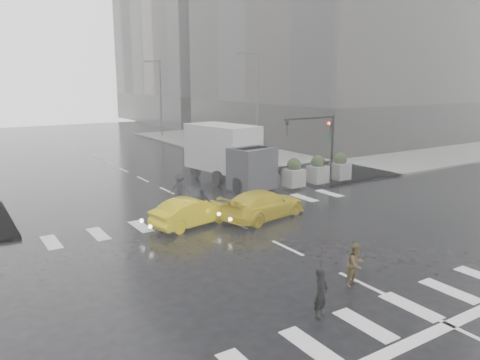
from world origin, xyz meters
TOP-DOWN VIEW (x-y plane):
  - ground at (0.00, 0.00)m, footprint 120.00×120.00m
  - sidewalk_ne at (19.50, 17.50)m, footprint 35.00×35.00m
  - building_ne_far at (29.00, 56.00)m, footprint 26.05×26.05m
  - road_markings at (0.00, 0.00)m, footprint 18.00×48.00m
  - traffic_signal_pole at (9.01, 8.01)m, footprint 4.45×0.42m
  - street_lamp_near at (10.87, 18.00)m, footprint 2.15×0.22m
  - street_lamp_far at (10.87, 38.00)m, footprint 2.15×0.22m
  - planter_west at (7.00, 8.20)m, footprint 1.10×1.10m
  - planter_mid at (9.00, 8.20)m, footprint 1.10×1.10m
  - planter_east at (11.00, 8.20)m, footprint 1.10×1.10m
  - pedestrian_black at (-2.76, -4.99)m, footprint 1.23×1.24m
  - pedestrian_brown at (-0.30, -4.00)m, footprint 0.80×0.67m
  - pedestrian_far_a at (-1.19, 5.11)m, footprint 1.11×0.88m
  - pedestrian_far_b at (-0.70, 8.62)m, footprint 1.25×1.22m
  - taxi_mid at (-1.89, 4.82)m, footprint 4.24×2.17m
  - taxi_rear at (1.65, 3.99)m, footprint 4.61×2.89m
  - box_truck at (4.49, 11.77)m, footprint 2.67×7.12m

SIDE VIEW (x-z plane):
  - ground at x=0.00m, z-range 0.00..0.00m
  - road_markings at x=0.00m, z-range 0.00..0.01m
  - sidewalk_ne at x=19.50m, z-range 0.00..0.15m
  - taxi_mid at x=-1.89m, z-range 0.00..1.33m
  - taxi_rear at x=1.65m, z-range 0.00..1.41m
  - pedestrian_brown at x=-0.30m, z-range 0.00..1.48m
  - pedestrian_far_a at x=-1.19m, z-range 0.00..1.65m
  - pedestrian_far_b at x=-0.70m, z-range 0.00..1.75m
  - planter_west at x=7.00m, z-range 0.08..1.88m
  - planter_mid at x=9.00m, z-range 0.08..1.88m
  - planter_east at x=11.00m, z-range 0.08..1.88m
  - pedestrian_black at x=-2.76m, z-range 0.45..2.88m
  - box_truck at x=4.49m, z-range 0.13..3.91m
  - traffic_signal_pole at x=9.01m, z-range 0.97..5.47m
  - street_lamp_near at x=10.87m, z-range 0.45..9.45m
  - street_lamp_far at x=10.87m, z-range 0.45..9.45m
  - building_ne_far at x=29.00m, z-range -1.73..34.27m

